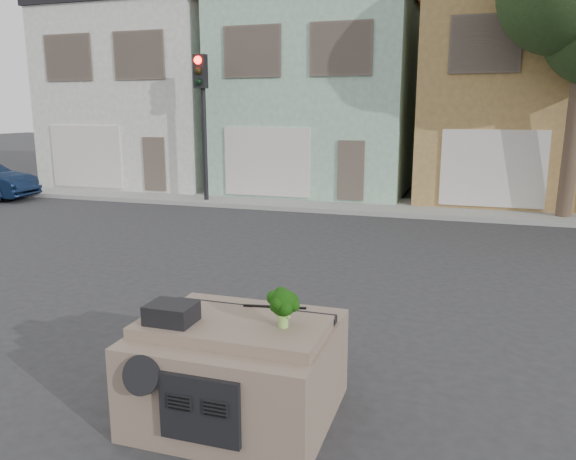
% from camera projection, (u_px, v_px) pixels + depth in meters
% --- Properties ---
extents(ground_plane, '(120.00, 120.00, 0.00)m').
position_uv_depth(ground_plane, '(312.00, 318.00, 8.91)').
color(ground_plane, '#303033').
rests_on(ground_plane, ground).
extents(sidewalk, '(40.00, 3.00, 0.15)m').
position_uv_depth(sidewalk, '(396.00, 207.00, 18.67)').
color(sidewalk, gray).
rests_on(sidewalk, ground).
extents(townhouse_white, '(7.20, 8.20, 7.55)m').
position_uv_depth(townhouse_white, '(161.00, 98.00, 24.90)').
color(townhouse_white, silver).
rests_on(townhouse_white, ground).
extents(townhouse_mint, '(7.20, 8.20, 7.55)m').
position_uv_depth(townhouse_mint, '(324.00, 96.00, 22.66)').
color(townhouse_mint, '#97BFA5').
rests_on(townhouse_mint, ground).
extents(townhouse_tan, '(7.20, 8.20, 7.55)m').
position_uv_depth(townhouse_tan, '(524.00, 95.00, 20.43)').
color(townhouse_tan, '#A17E47').
rests_on(townhouse_tan, ground).
extents(traffic_signal, '(0.40, 0.40, 5.10)m').
position_uv_depth(traffic_signal, '(203.00, 131.00, 19.16)').
color(traffic_signal, black).
rests_on(traffic_signal, ground).
extents(car_dashboard, '(2.00, 1.80, 1.12)m').
position_uv_depth(car_dashboard, '(239.00, 366.00, 6.00)').
color(car_dashboard, '#796555').
rests_on(car_dashboard, ground).
extents(instrument_hump, '(0.48, 0.38, 0.20)m').
position_uv_depth(instrument_hump, '(171.00, 313.00, 5.71)').
color(instrument_hump, black).
rests_on(instrument_hump, car_dashboard).
extents(wiper_arm, '(0.69, 0.15, 0.02)m').
position_uv_depth(wiper_arm, '(275.00, 307.00, 6.15)').
color(wiper_arm, black).
rests_on(wiper_arm, car_dashboard).
extents(broccoli, '(0.43, 0.43, 0.40)m').
position_uv_depth(broccoli, '(283.00, 308.00, 5.57)').
color(broccoli, black).
rests_on(broccoli, car_dashboard).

